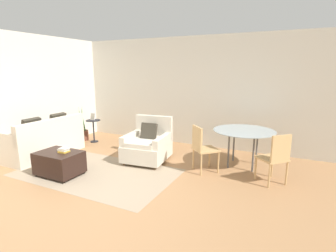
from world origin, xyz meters
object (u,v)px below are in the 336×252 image
Objects in this scene: picture_frame at (93,117)px; dining_chair_near_right at (276,156)px; dining_chair_near_left at (202,146)px; potted_plant at (82,133)px; ottoman at (59,163)px; tv_remote_primary at (63,149)px; dining_table at (244,134)px; book_stack at (64,150)px; armchair at (148,145)px; couch at (44,142)px; side_table at (93,127)px.

picture_frame is 4.70m from dining_chair_near_right.
potted_plant is at bearing 169.02° from dining_chair_near_left.
potted_plant is (-1.45, 2.06, -0.03)m from ottoman.
tv_remote_primary is 3.87m from dining_chair_near_right.
dining_table reaches higher than ottoman.
book_stack is (0.09, 0.04, 0.24)m from ottoman.
armchair reaches higher than ottoman.
couch reaches higher than side_table.
dining_table is at bearing 17.39° from couch.
book_stack is 1.33× the size of tv_remote_primary.
couch reaches higher than picture_frame.
couch is at bearing -99.34° from picture_frame.
dining_chair_near_right is at bearing 7.74° from couch.
dining_table reaches higher than book_stack.
dining_table is (3.98, -0.07, -0.02)m from picture_frame.
dining_chair_near_right is at bearing -2.15° from armchair.
armchair reaches higher than dining_chair_near_right.
potted_plant is (-1.54, 2.02, -0.27)m from book_stack.
armchair is 1.70m from tv_remote_primary.
couch and armchair have the same top height.
dining_chair_near_left is (2.32, 1.33, 0.27)m from ottoman.
armchair is 0.84× the size of dining_table.
dining_chair_near_right reaches higher than ottoman.
ottoman is at bearing -74.53° from tv_remote_primary.
dining_chair_near_right is at bearing 20.10° from ottoman.
tv_remote_primary is 2.65m from dining_chair_near_left.
ottoman is at bearing -64.07° from side_table.
couch is 9.11× the size of picture_frame.
ottoman is at bearing -159.90° from dining_chair_near_right.
side_table is at bearing 115.93° from ottoman.
dining_chair_near_left is (3.32, -0.73, 0.10)m from side_table.
couch is at bearing -80.97° from potted_plant.
side_table is at bearing 90.00° from picture_frame.
potted_plant is 0.50m from side_table.
potted_plant reaches higher than tv_remote_primary.
book_stack is at bearing -61.54° from side_table.
side_table is 3.40m from dining_chair_near_left.
armchair is 1.05× the size of potted_plant.
potted_plant is at bearing 127.33° from book_stack.
ottoman is 4.02× the size of book_stack.
dining_table is at bearing 33.70° from ottoman.
dining_table is at bearing 16.36° from armchair.
tv_remote_primary is 0.25× the size of side_table.
couch is 2.89× the size of side_table.
dining_chair_near_right is at bearing -45.00° from dining_table.
picture_frame is at bearing 116.66° from tv_remote_primary.
book_stack is 0.33× the size of side_table.
dining_chair_near_right is at bearing 0.00° from dining_chair_near_left.
side_table reaches higher than tv_remote_primary.
dining_table is (2.98, 1.99, 0.44)m from ottoman.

